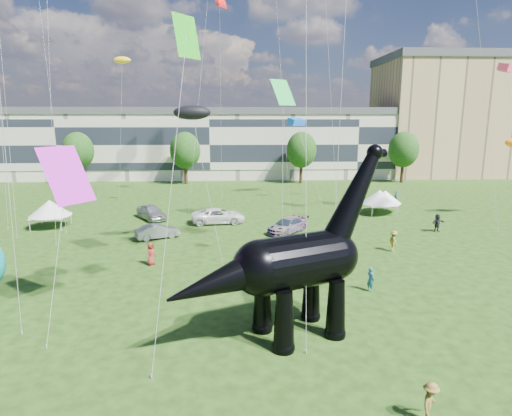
{
  "coord_description": "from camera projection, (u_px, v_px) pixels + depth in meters",
  "views": [
    {
      "loc": [
        -3.39,
        -20.9,
        11.04
      ],
      "look_at": [
        -2.01,
        8.0,
        5.0
      ],
      "focal_mm": 30.0,
      "sensor_mm": 36.0,
      "label": 1
    }
  ],
  "objects": [
    {
      "name": "visitors",
      "position": [
        280.0,
        244.0,
        35.4
      ],
      "size": [
        46.14,
        42.94,
        1.82
      ],
      "color": "#967F4B",
      "rests_on": "ground"
    },
    {
      "name": "tree_far_right",
      "position": [
        404.0,
        147.0,
        74.6
      ],
      "size": [
        5.2,
        5.2,
        9.44
      ],
      "color": "#382314",
      "rests_on": "ground"
    },
    {
      "name": "ground",
      "position": [
        301.0,
        329.0,
        22.85
      ],
      "size": [
        220.0,
        220.0,
        0.0
      ],
      "primitive_type": "plane",
      "color": "#16330C",
      "rests_on": "ground"
    },
    {
      "name": "car_dark",
      "position": [
        287.0,
        225.0,
        42.25
      ],
      "size": [
        4.89,
        5.0,
        1.44
      ],
      "primitive_type": "imported",
      "rotation": [
        0.0,
        0.0,
        -0.76
      ],
      "color": "#595960",
      "rests_on": "ground"
    },
    {
      "name": "dinosaur_sculpture",
      "position": [
        290.0,
        266.0,
        21.43
      ],
      "size": [
        11.98,
        6.66,
        10.11
      ],
      "rotation": [
        0.0,
        0.0,
        0.42
      ],
      "color": "black",
      "rests_on": "ground"
    },
    {
      "name": "kites",
      "position": [
        339.0,
        65.0,
        47.6
      ],
      "size": [
        58.8,
        45.71,
        31.62
      ],
      "color": "#EC0F49",
      "rests_on": "ground"
    },
    {
      "name": "apartment_block",
      "position": [
        451.0,
        119.0,
        86.03
      ],
      "size": [
        28.0,
        18.0,
        22.0
      ],
      "primitive_type": "cube",
      "color": "tan",
      "rests_on": "ground"
    },
    {
      "name": "tree_mid_left",
      "position": [
        185.0,
        147.0,
        72.83
      ],
      "size": [
        5.2,
        5.2,
        9.44
      ],
      "color": "#382314",
      "rests_on": "ground"
    },
    {
      "name": "car_grey",
      "position": [
        157.0,
        232.0,
        40.14
      ],
      "size": [
        4.3,
        3.06,
        1.35
      ],
      "primitive_type": "imported",
      "rotation": [
        0.0,
        0.0,
        2.02
      ],
      "color": "gray",
      "rests_on": "ground"
    },
    {
      "name": "car_white",
      "position": [
        218.0,
        216.0,
        46.03
      ],
      "size": [
        5.99,
        3.21,
        1.6
      ],
      "primitive_type": "imported",
      "rotation": [
        0.0,
        0.0,
        1.67
      ],
      "color": "white",
      "rests_on": "ground"
    },
    {
      "name": "gazebo_left",
      "position": [
        50.0,
        208.0,
        43.96
      ],
      "size": [
        4.36,
        4.36,
        2.9
      ],
      "rotation": [
        0.0,
        0.0,
        0.05
      ],
      "color": "silver",
      "rests_on": "ground"
    },
    {
      "name": "tree_mid_right",
      "position": [
        301.0,
        147.0,
        73.76
      ],
      "size": [
        5.2,
        5.2,
        9.44
      ],
      "color": "#382314",
      "rests_on": "ground"
    },
    {
      "name": "car_silver",
      "position": [
        151.0,
        212.0,
        47.83
      ],
      "size": [
        4.32,
        5.15,
        1.66
      ],
      "primitive_type": "imported",
      "rotation": [
        0.0,
        0.0,
        0.58
      ],
      "color": "#B2B1B5",
      "rests_on": "ground"
    },
    {
      "name": "tree_far_left",
      "position": [
        78.0,
        148.0,
        71.99
      ],
      "size": [
        5.2,
        5.2,
        9.44
      ],
      "color": "#382314",
      "rests_on": "ground"
    },
    {
      "name": "gazebo_far",
      "position": [
        379.0,
        197.0,
        50.26
      ],
      "size": [
        4.63,
        4.63,
        2.9
      ],
      "rotation": [
        0.0,
        0.0,
        0.12
      ],
      "color": "silver",
      "rests_on": "ground"
    },
    {
      "name": "terrace_row",
      "position": [
        211.0,
        146.0,
        81.88
      ],
      "size": [
        78.0,
        11.0,
        12.0
      ],
      "primitive_type": "cube",
      "color": "beige",
      "rests_on": "ground"
    },
    {
      "name": "gazebo_near",
      "position": [
        385.0,
        197.0,
        51.34
      ],
      "size": [
        4.59,
        4.59,
        2.64
      ],
      "rotation": [
        0.0,
        0.0,
        -0.25
      ],
      "color": "white",
      "rests_on": "ground"
    }
  ]
}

